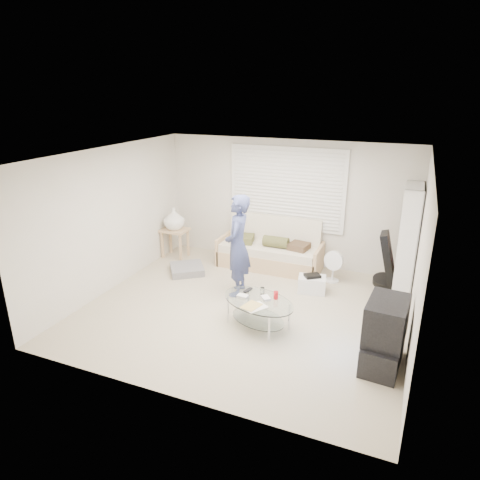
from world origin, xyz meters
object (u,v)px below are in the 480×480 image
at_px(bookshelf, 408,241).
at_px(tv_unit, 384,334).
at_px(coffee_table, 258,305).
at_px(futon_sofa, 270,251).

bearing_deg(bookshelf, tv_unit, -93.05).
distance_m(bookshelf, coffee_table, 2.90).
relative_size(futon_sofa, coffee_table, 1.49).
xyz_separation_m(bookshelf, tv_unit, (-0.13, -2.35, -0.51)).
bearing_deg(bookshelf, futon_sofa, 175.43).
relative_size(futon_sofa, tv_unit, 2.21).
xyz_separation_m(bookshelf, coffee_table, (-1.94, -2.06, -0.61)).
bearing_deg(coffee_table, bookshelf, 46.80).
bearing_deg(tv_unit, bookshelf, 86.95).
height_order(bookshelf, tv_unit, bookshelf).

